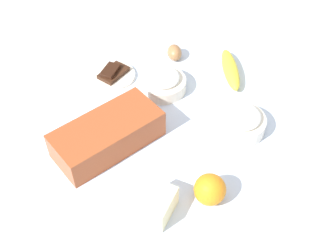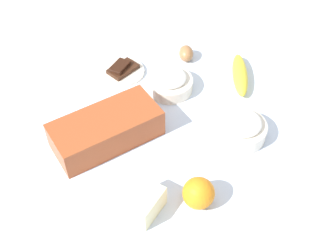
% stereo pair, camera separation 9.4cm
% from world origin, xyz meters
% --- Properties ---
extents(ground_plane, '(2.40, 2.40, 0.02)m').
position_xyz_m(ground_plane, '(0.00, 0.00, -0.01)').
color(ground_plane, silver).
extents(loaf_pan, '(0.29, 0.15, 0.08)m').
position_xyz_m(loaf_pan, '(0.15, -0.07, 0.04)').
color(loaf_pan, '#9E4723').
rests_on(loaf_pan, ground_plane).
extents(flour_bowl, '(0.14, 0.14, 0.07)m').
position_xyz_m(flour_bowl, '(-0.14, 0.13, 0.03)').
color(flour_bowl, silver).
rests_on(flour_bowl, ground_plane).
extents(sugar_bowl, '(0.14, 0.14, 0.06)m').
position_xyz_m(sugar_bowl, '(-0.10, -0.13, 0.03)').
color(sugar_bowl, silver).
rests_on(sugar_bowl, ground_plane).
extents(banana, '(0.15, 0.18, 0.04)m').
position_xyz_m(banana, '(-0.30, -0.04, 0.02)').
color(banana, yellow).
rests_on(banana, ground_plane).
extents(orange_fruit, '(0.08, 0.08, 0.08)m').
position_xyz_m(orange_fruit, '(0.08, 0.22, 0.04)').
color(orange_fruit, orange).
rests_on(orange_fruit, ground_plane).
extents(butter_block, '(0.11, 0.09, 0.06)m').
position_xyz_m(butter_block, '(0.19, 0.17, 0.03)').
color(butter_block, '#F4EDB2').
rests_on(butter_block, ground_plane).
extents(egg_near_butter, '(0.07, 0.08, 0.05)m').
position_xyz_m(egg_near_butter, '(-0.23, -0.21, 0.02)').
color(egg_near_butter, '#A16C41').
rests_on(egg_near_butter, ground_plane).
extents(chocolate_plate, '(0.13, 0.13, 0.03)m').
position_xyz_m(chocolate_plate, '(-0.03, -0.27, 0.01)').
color(chocolate_plate, silver).
rests_on(chocolate_plate, ground_plane).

